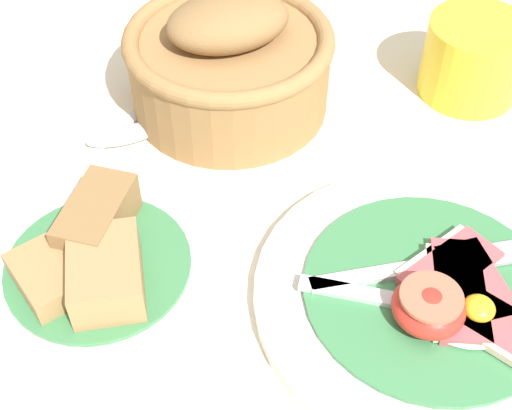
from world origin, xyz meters
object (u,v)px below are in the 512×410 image
object	(u,v)px
sugar_cup	(474,57)
teaspoon_by_saucer	(71,166)
bread_basket	(229,62)
bread_plate	(97,265)
breakfast_plate	(433,297)
teaspoon_near_cup	(94,142)

from	to	relation	value
sugar_cup	teaspoon_by_saucer	size ratio (longest dim) A/B	0.58
bread_basket	teaspoon_by_saucer	xyz separation A→B (m)	(-0.14, -0.08, -0.04)
sugar_cup	bread_plate	bearing A→B (deg)	-148.12
breakfast_plate	teaspoon_near_cup	xyz separation A→B (m)	(-0.27, 0.19, -0.01)
teaspoon_near_cup	sugar_cup	bearing A→B (deg)	-5.70
breakfast_plate	teaspoon_near_cup	world-z (taller)	breakfast_plate
breakfast_plate	teaspoon_near_cup	distance (m)	0.33
sugar_cup	teaspoon_by_saucer	world-z (taller)	sugar_cup
bread_basket	breakfast_plate	bearing A→B (deg)	-60.20
bread_plate	sugar_cup	world-z (taller)	sugar_cup
sugar_cup	teaspoon_near_cup	size ratio (longest dim) A/B	0.51
sugar_cup	teaspoon_by_saucer	xyz separation A→B (m)	(-0.38, -0.09, -0.03)
sugar_cup	teaspoon_near_cup	bearing A→B (deg)	-170.29
bread_plate	breakfast_plate	bearing A→B (deg)	-9.43
bread_plate	teaspoon_by_saucer	size ratio (longest dim) A/B	1.18
bread_plate	teaspoon_near_cup	xyz separation A→B (m)	(-0.02, 0.15, -0.01)
bread_plate	teaspoon_near_cup	world-z (taller)	bread_plate
teaspoon_near_cup	teaspoon_by_saucer	bearing A→B (deg)	-135.64
bread_plate	sugar_cup	size ratio (longest dim) A/B	2.04
bread_plate	sugar_cup	xyz separation A→B (m)	(0.34, 0.21, 0.02)
sugar_cup	bread_basket	distance (m)	0.23
breakfast_plate	teaspoon_near_cup	bearing A→B (deg)	144.17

